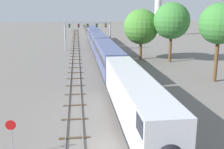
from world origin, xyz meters
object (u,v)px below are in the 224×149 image
object	(u,v)px
signal_gantry	(88,28)
trackside_tree_left	(141,27)
passenger_train	(102,48)
stop_sign	(11,133)
trackside_tree_mid	(219,24)
trackside_tree_right	(172,21)

from	to	relation	value
signal_gantry	trackside_tree_left	xyz separation A→B (m)	(10.62, -13.84, 1.23)
passenger_train	trackside_tree_left	world-z (taller)	trackside_tree_left
stop_sign	trackside_tree_left	distance (m)	41.94
passenger_train	trackside_tree_mid	size ratio (longest dim) A/B	7.39
passenger_train	trackside_tree_left	bearing A→B (deg)	6.69
trackside_tree_mid	stop_sign	bearing A→B (deg)	-144.27
passenger_train	signal_gantry	world-z (taller)	signal_gantry
trackside_tree_right	stop_sign	bearing A→B (deg)	-125.00
trackside_tree_left	signal_gantry	bearing A→B (deg)	127.52
trackside_tree_right	trackside_tree_mid	bearing A→B (deg)	-84.12
passenger_train	trackside_tree_right	world-z (taller)	trackside_tree_right
signal_gantry	trackside_tree_mid	xyz separation A→B (m)	(17.52, -33.02, 2.87)
signal_gantry	passenger_train	bearing A→B (deg)	-81.37
signal_gantry	stop_sign	xyz separation A→B (m)	(-7.75, -51.20, -3.76)
signal_gantry	stop_sign	world-z (taller)	signal_gantry
trackside_tree_left	trackside_tree_right	size ratio (longest dim) A/B	0.89
passenger_train	trackside_tree_right	bearing A→B (deg)	-10.75
passenger_train	trackside_tree_left	distance (m)	9.45
trackside_tree_left	trackside_tree_right	xyz separation A→B (m)	(5.29, -3.58, 1.35)
stop_sign	trackside_tree_mid	distance (m)	31.83
trackside_tree_left	passenger_train	bearing A→B (deg)	-173.31
signal_gantry	stop_sign	bearing A→B (deg)	-98.61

